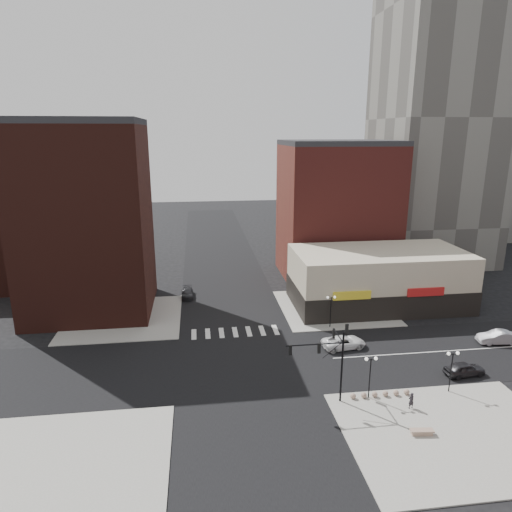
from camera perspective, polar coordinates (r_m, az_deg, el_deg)
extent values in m
plane|color=black|center=(50.31, -1.67, -13.38)|extent=(240.00, 240.00, 0.00)
cube|color=black|center=(50.30, -1.67, -13.37)|extent=(200.00, 14.00, 0.02)
cube|color=black|center=(50.30, -1.67, -13.37)|extent=(14.00, 200.00, 0.02)
cube|color=gray|center=(64.01, -16.19, -7.44)|extent=(15.00, 15.00, 0.12)
cube|color=gray|center=(65.94, 9.71, -6.35)|extent=(15.00, 15.00, 0.12)
cube|color=gray|center=(43.46, 23.42, -19.76)|extent=(18.00, 14.00, 0.12)
cube|color=gray|center=(39.36, -22.73, -23.79)|extent=(15.00, 15.00, 0.12)
cube|color=#3A1812|center=(65.18, -20.42, 4.04)|extent=(16.00, 15.00, 25.00)
cube|color=#3A1812|center=(84.66, -26.37, 1.31)|extent=(20.00, 18.00, 12.00)
cube|color=maroon|center=(78.16, 10.04, 5.38)|extent=(18.00, 15.00, 22.00)
cube|color=#47443F|center=(95.47, 22.99, 26.82)|extent=(20.00, 20.00, 90.00)
cube|color=#47443F|center=(120.04, 27.09, 21.81)|extent=(18.00, 18.00, 82.00)
cube|color=#B5AD8F|center=(67.23, 15.05, -2.68)|extent=(24.00, 12.00, 8.00)
cube|color=black|center=(67.96, 14.91, -4.52)|extent=(24.20, 12.20, 3.40)
cylinder|color=black|center=(43.12, 10.68, -13.58)|extent=(0.18, 0.18, 7.00)
cylinder|color=black|center=(41.28, 7.36, -10.90)|extent=(5.20, 0.11, 0.11)
cylinder|color=black|center=(42.00, 9.48, -11.57)|extent=(1.72, 0.06, 1.46)
cylinder|color=black|center=(43.27, 10.23, -9.75)|extent=(0.11, 3.00, 0.11)
cube|color=black|center=(40.99, 4.30, -11.64)|extent=(0.28, 0.18, 0.95)
sphere|color=red|center=(40.85, 4.31, -11.26)|extent=(0.16, 0.16, 0.16)
cube|color=black|center=(41.56, 7.88, -11.35)|extent=(0.28, 0.18, 0.95)
sphere|color=red|center=(41.42, 7.90, -10.98)|extent=(0.16, 0.16, 0.16)
cube|color=black|center=(44.56, 9.70, -9.52)|extent=(0.18, 0.28, 0.95)
sphere|color=red|center=(44.43, 9.72, -9.17)|extent=(0.16, 0.16, 0.16)
cube|color=black|center=(41.51, 11.27, -8.94)|extent=(0.28, 0.18, 0.95)
sphere|color=red|center=(41.39, 11.30, -8.56)|extent=(0.16, 0.16, 0.16)
cylinder|color=black|center=(44.84, 14.03, -14.61)|extent=(0.11, 0.11, 4.00)
cylinder|color=black|center=(43.94, 14.19, -12.46)|extent=(0.90, 0.06, 0.06)
sphere|color=white|center=(43.74, 13.64, -12.41)|extent=(0.32, 0.32, 0.32)
sphere|color=white|center=(44.05, 14.76, -12.27)|extent=(0.32, 0.32, 0.32)
cylinder|color=black|center=(48.17, 23.17, -13.24)|extent=(0.11, 0.11, 4.00)
cylinder|color=black|center=(47.33, 23.42, -11.21)|extent=(0.90, 0.06, 0.06)
sphere|color=white|center=(47.07, 22.95, -11.17)|extent=(0.32, 0.32, 0.32)
sphere|color=white|center=(47.51, 23.91, -11.03)|extent=(0.32, 0.32, 0.32)
cylinder|color=black|center=(58.72, 9.30, -6.94)|extent=(0.11, 0.11, 4.00)
cylinder|color=black|center=(58.04, 9.38, -5.20)|extent=(0.90, 0.06, 0.06)
sphere|color=white|center=(57.88, 8.96, -5.14)|extent=(0.32, 0.32, 0.32)
sphere|color=white|center=(58.13, 9.82, -5.08)|extent=(0.32, 0.32, 0.32)
sphere|color=gray|center=(45.24, 12.04, -16.75)|extent=(0.53, 0.53, 0.53)
sphere|color=gray|center=(45.57, 13.34, -16.57)|extent=(0.53, 0.53, 0.53)
sphere|color=gray|center=(45.92, 14.61, -16.40)|extent=(0.53, 0.53, 0.53)
sphere|color=gray|center=(46.30, 15.87, -16.21)|extent=(0.53, 0.53, 0.53)
sphere|color=gray|center=(46.69, 17.10, -16.03)|extent=(0.53, 0.53, 0.53)
sphere|color=gray|center=(47.11, 18.31, -15.84)|extent=(0.53, 0.53, 0.53)
imported|color=silver|center=(54.38, 10.91, -10.53)|extent=(5.33, 3.00, 1.41)
imported|color=black|center=(52.49, 24.60, -12.72)|extent=(4.32, 2.08, 1.42)
imported|color=#9B9A9F|center=(61.45, 27.98, -8.96)|extent=(4.79, 2.15, 1.53)
imported|color=black|center=(69.72, -8.57, -4.59)|extent=(1.82, 4.33, 1.25)
imported|color=#252126|center=(44.98, 18.82, -16.72)|extent=(0.63, 0.48, 1.54)
cube|color=gray|center=(42.33, 20.01, -20.05)|extent=(1.74, 0.65, 0.32)
cube|color=gray|center=(42.21, 20.04, -19.80)|extent=(1.96, 0.78, 0.13)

